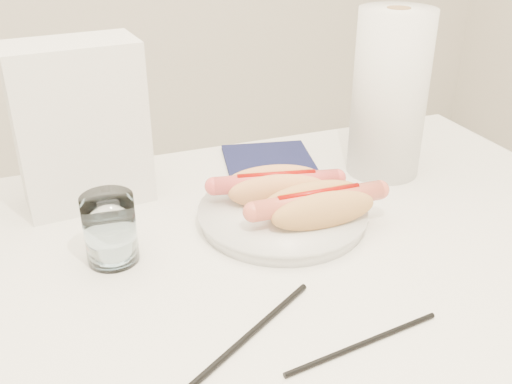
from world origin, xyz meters
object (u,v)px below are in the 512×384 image
object	(u,v)px
napkin_box	(80,125)
table	(249,299)
water_glass	(110,229)
paper_towel_roll	(390,95)
hotdog_right	(318,206)
plate	(282,216)
hotdog_left	(276,187)

from	to	relation	value
napkin_box	table	bearing A→B (deg)	-61.76
water_glass	napkin_box	xyz separation A→B (m)	(-0.01, 0.19, 0.08)
napkin_box	water_glass	bearing A→B (deg)	-92.97
table	paper_towel_roll	distance (m)	0.42
hotdog_right	paper_towel_roll	distance (m)	0.27
plate	paper_towel_roll	distance (m)	0.29
table	water_glass	xyz separation A→B (m)	(-0.17, 0.07, 0.11)
hotdog_right	paper_towel_roll	bearing A→B (deg)	38.05
plate	napkin_box	xyz separation A→B (m)	(-0.26, 0.18, 0.12)
napkin_box	paper_towel_roll	world-z (taller)	paper_towel_roll
table	napkin_box	bearing A→B (deg)	123.53
table	napkin_box	xyz separation A→B (m)	(-0.18, 0.26, 0.19)
plate	hotdog_left	bearing A→B (deg)	85.00
hotdog_left	napkin_box	bearing A→B (deg)	162.87
plate	water_glass	bearing A→B (deg)	-177.57
water_glass	napkin_box	distance (m)	0.21
plate	table	bearing A→B (deg)	-134.98
plate	napkin_box	distance (m)	0.34
table	water_glass	distance (m)	0.21
water_glass	hotdog_left	bearing A→B (deg)	9.43
hotdog_right	water_glass	distance (m)	0.29
hotdog_left	paper_towel_roll	xyz separation A→B (m)	(0.24, 0.07, 0.10)
table	paper_towel_roll	bearing A→B (deg)	30.47
plate	napkin_box	world-z (taller)	napkin_box
plate	hotdog_left	distance (m)	0.05
hotdog_right	napkin_box	distance (m)	0.38
water_glass	paper_towel_roll	world-z (taller)	paper_towel_roll
hotdog_left	water_glass	xyz separation A→B (m)	(-0.26, -0.04, 0.00)
table	napkin_box	distance (m)	0.37
hotdog_right	paper_towel_roll	world-z (taller)	paper_towel_roll
hotdog_left	hotdog_right	xyz separation A→B (m)	(0.03, -0.08, 0.00)
water_glass	paper_towel_roll	distance (m)	0.51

